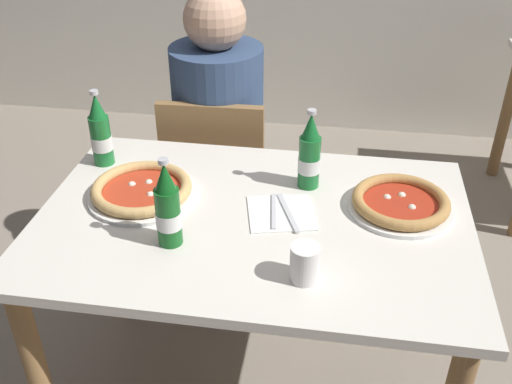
{
  "coord_description": "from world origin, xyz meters",
  "views": [
    {
      "loc": [
        0.21,
        -1.31,
        1.67
      ],
      "look_at": [
        0.0,
        0.05,
        0.8
      ],
      "focal_mm": 41.02,
      "sensor_mm": 36.0,
      "label": 1
    }
  ],
  "objects_px": {
    "diner_seated": "(220,151)",
    "pizza_marinara_far": "(142,190)",
    "dining_table_main": "(253,249)",
    "beer_bottle_right": "(168,209)",
    "napkin_with_cutlery": "(281,213)",
    "beer_bottle_left": "(100,134)",
    "beer_bottle_center": "(310,155)",
    "chair_behind_table": "(218,180)",
    "pizza_margherita_near": "(400,203)",
    "paper_cup": "(305,263)"
  },
  "relations": [
    {
      "from": "beer_bottle_left",
      "to": "chair_behind_table",
      "type": "bearing_deg",
      "value": 53.79
    },
    {
      "from": "beer_bottle_right",
      "to": "paper_cup",
      "type": "height_order",
      "value": "beer_bottle_right"
    },
    {
      "from": "pizza_marinara_far",
      "to": "napkin_with_cutlery",
      "type": "height_order",
      "value": "pizza_marinara_far"
    },
    {
      "from": "pizza_marinara_far",
      "to": "paper_cup",
      "type": "height_order",
      "value": "paper_cup"
    },
    {
      "from": "dining_table_main",
      "to": "beer_bottle_left",
      "type": "distance_m",
      "value": 0.61
    },
    {
      "from": "dining_table_main",
      "to": "chair_behind_table",
      "type": "relative_size",
      "value": 1.41
    },
    {
      "from": "pizza_margherita_near",
      "to": "napkin_with_cutlery",
      "type": "relative_size",
      "value": 1.35
    },
    {
      "from": "beer_bottle_right",
      "to": "napkin_with_cutlery",
      "type": "height_order",
      "value": "beer_bottle_right"
    },
    {
      "from": "chair_behind_table",
      "to": "pizza_margherita_near",
      "type": "bearing_deg",
      "value": 139.71
    },
    {
      "from": "diner_seated",
      "to": "pizza_marinara_far",
      "type": "xyz_separation_m",
      "value": [
        -0.1,
        -0.61,
        0.19
      ]
    },
    {
      "from": "dining_table_main",
      "to": "napkin_with_cutlery",
      "type": "distance_m",
      "value": 0.14
    },
    {
      "from": "pizza_marinara_far",
      "to": "beer_bottle_left",
      "type": "distance_m",
      "value": 0.26
    },
    {
      "from": "dining_table_main",
      "to": "beer_bottle_left",
      "type": "bearing_deg",
      "value": 156.37
    },
    {
      "from": "beer_bottle_right",
      "to": "paper_cup",
      "type": "distance_m",
      "value": 0.37
    },
    {
      "from": "dining_table_main",
      "to": "beer_bottle_right",
      "type": "distance_m",
      "value": 0.33
    },
    {
      "from": "beer_bottle_left",
      "to": "paper_cup",
      "type": "relative_size",
      "value": 2.6
    },
    {
      "from": "beer_bottle_right",
      "to": "napkin_with_cutlery",
      "type": "relative_size",
      "value": 1.14
    },
    {
      "from": "dining_table_main",
      "to": "pizza_marinara_far",
      "type": "relative_size",
      "value": 3.81
    },
    {
      "from": "dining_table_main",
      "to": "pizza_marinara_far",
      "type": "distance_m",
      "value": 0.37
    },
    {
      "from": "dining_table_main",
      "to": "pizza_margherita_near",
      "type": "bearing_deg",
      "value": 14.22
    },
    {
      "from": "dining_table_main",
      "to": "napkin_with_cutlery",
      "type": "relative_size",
      "value": 5.55
    },
    {
      "from": "dining_table_main",
      "to": "diner_seated",
      "type": "distance_m",
      "value": 0.7
    },
    {
      "from": "beer_bottle_left",
      "to": "beer_bottle_right",
      "type": "distance_m",
      "value": 0.49
    },
    {
      "from": "pizza_margherita_near",
      "to": "paper_cup",
      "type": "distance_m",
      "value": 0.42
    },
    {
      "from": "pizza_marinara_far",
      "to": "beer_bottle_center",
      "type": "xyz_separation_m",
      "value": [
        0.47,
        0.14,
        0.08
      ]
    },
    {
      "from": "dining_table_main",
      "to": "diner_seated",
      "type": "relative_size",
      "value": 0.99
    },
    {
      "from": "pizza_margherita_near",
      "to": "pizza_marinara_far",
      "type": "xyz_separation_m",
      "value": [
        -0.74,
        -0.05,
        -0.0
      ]
    },
    {
      "from": "dining_table_main",
      "to": "beer_bottle_center",
      "type": "distance_m",
      "value": 0.32
    },
    {
      "from": "beer_bottle_center",
      "to": "beer_bottle_right",
      "type": "relative_size",
      "value": 1.0
    },
    {
      "from": "diner_seated",
      "to": "dining_table_main",
      "type": "bearing_deg",
      "value": -70.02
    },
    {
      "from": "dining_table_main",
      "to": "beer_bottle_center",
      "type": "bearing_deg",
      "value": 54.33
    },
    {
      "from": "diner_seated",
      "to": "beer_bottle_left",
      "type": "bearing_deg",
      "value": -122.7
    },
    {
      "from": "chair_behind_table",
      "to": "pizza_marinara_far",
      "type": "height_order",
      "value": "chair_behind_table"
    },
    {
      "from": "diner_seated",
      "to": "pizza_margherita_near",
      "type": "bearing_deg",
      "value": -41.01
    },
    {
      "from": "diner_seated",
      "to": "beer_bottle_center",
      "type": "height_order",
      "value": "diner_seated"
    },
    {
      "from": "dining_table_main",
      "to": "chair_behind_table",
      "type": "xyz_separation_m",
      "value": [
        -0.24,
        0.61,
        -0.15
      ]
    },
    {
      "from": "beer_bottle_left",
      "to": "diner_seated",
      "type": "bearing_deg",
      "value": 57.3
    },
    {
      "from": "beer_bottle_center",
      "to": "paper_cup",
      "type": "xyz_separation_m",
      "value": [
        0.03,
        -0.43,
        -0.06
      ]
    },
    {
      "from": "beer_bottle_left",
      "to": "napkin_with_cutlery",
      "type": "bearing_deg",
      "value": -18.54
    },
    {
      "from": "pizza_margherita_near",
      "to": "beer_bottle_left",
      "type": "height_order",
      "value": "beer_bottle_left"
    },
    {
      "from": "chair_behind_table",
      "to": "napkin_with_cutlery",
      "type": "distance_m",
      "value": 0.71
    },
    {
      "from": "beer_bottle_right",
      "to": "paper_cup",
      "type": "relative_size",
      "value": 2.6
    },
    {
      "from": "diner_seated",
      "to": "pizza_marinara_far",
      "type": "bearing_deg",
      "value": -99.02
    },
    {
      "from": "napkin_with_cutlery",
      "to": "beer_bottle_right",
      "type": "bearing_deg",
      "value": -146.97
    },
    {
      "from": "pizza_margherita_near",
      "to": "beer_bottle_left",
      "type": "distance_m",
      "value": 0.93
    },
    {
      "from": "chair_behind_table",
      "to": "pizza_marinara_far",
      "type": "xyz_separation_m",
      "value": [
        -0.1,
        -0.56,
        0.29
      ]
    },
    {
      "from": "beer_bottle_right",
      "to": "napkin_with_cutlery",
      "type": "bearing_deg",
      "value": 33.03
    },
    {
      "from": "chair_behind_table",
      "to": "beer_bottle_center",
      "type": "distance_m",
      "value": 0.67
    },
    {
      "from": "dining_table_main",
      "to": "beer_bottle_right",
      "type": "relative_size",
      "value": 4.86
    },
    {
      "from": "beer_bottle_center",
      "to": "napkin_with_cutlery",
      "type": "distance_m",
      "value": 0.2
    }
  ]
}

